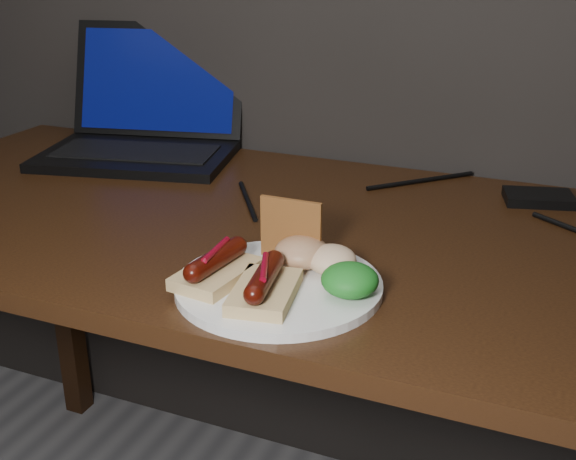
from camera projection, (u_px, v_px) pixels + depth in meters
The scene contains 11 objects.
desk at pixel (244, 267), 1.18m from camera, with size 1.40×0.70×0.75m.
laptop at pixel (145, 126), 1.46m from camera, with size 0.43×0.40×0.25m.
hard_drive at pixel (539, 198), 1.20m from camera, with size 0.11×0.07×0.02m, color black.
desk_cables at pixel (303, 187), 1.26m from camera, with size 1.01×0.37×0.01m.
plate at pixel (279, 285), 0.91m from camera, with size 0.26×0.26×0.01m, color white.
bread_sausage_left at pixel (217, 267), 0.90m from camera, with size 0.08×0.12×0.04m.
bread_sausage_center at pixel (265, 285), 0.86m from camera, with size 0.09×0.13×0.04m.
crispbread at pixel (291, 230), 0.95m from camera, with size 0.09×0.01×0.09m, color #A15C2C.
salad_greens at pixel (350, 280), 0.86m from camera, with size 0.07×0.07×0.04m, color #105216.
salsa_mound at pixel (302, 252), 0.94m from camera, with size 0.07×0.07×0.04m, color maroon.
coleslaw_mound at pixel (332, 260), 0.92m from camera, with size 0.06×0.06×0.04m, color beige.
Camera 1 is at (0.48, 0.43, 1.16)m, focal length 45.00 mm.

